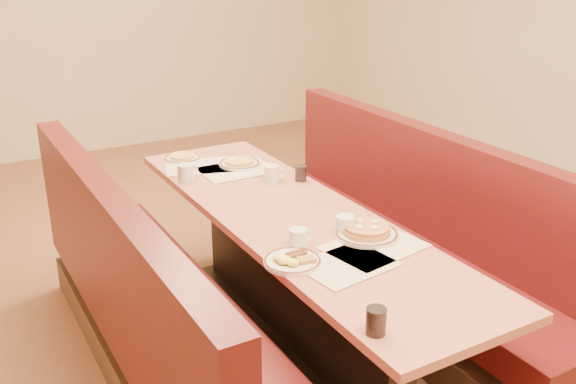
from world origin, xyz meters
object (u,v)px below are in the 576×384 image
eggs_plate (292,261)px  coffee_mug_b (299,238)px  pancake_plate (366,232)px  coffee_mug_c (272,173)px  coffee_mug_d (186,172)px  booth_right (405,252)px  soda_tumbler_mid (301,173)px  coffee_mug_a (346,225)px  soda_tumbler_near (376,321)px  booth_left (156,323)px  diner_table (293,282)px

eggs_plate → coffee_mug_b: coffee_mug_b is taller
pancake_plate → coffee_mug_c: (-0.02, 0.85, 0.03)m
eggs_plate → coffee_mug_d: bearing=90.4°
booth_right → soda_tumbler_mid: bearing=138.7°
booth_right → coffee_mug_c: booth_right is taller
coffee_mug_a → soda_tumbler_mid: bearing=94.9°
booth_right → coffee_mug_b: (-0.90, -0.33, 0.43)m
coffee_mug_d → soda_tumbler_near: 1.74m
pancake_plate → coffee_mug_a: (-0.07, 0.07, 0.02)m
booth_left → coffee_mug_b: (0.57, -0.33, 0.43)m
coffee_mug_c → soda_tumbler_near: bearing=-83.2°
eggs_plate → coffee_mug_d: 1.16m
booth_right → soda_tumbler_mid: (-0.45, 0.40, 0.43)m
diner_table → coffee_mug_c: (0.14, 0.47, 0.42)m
coffee_mug_a → coffee_mug_b: coffee_mug_a is taller
coffee_mug_c → soda_tumbler_near: 1.55m
eggs_plate → soda_tumbler_mid: bearing=56.9°
eggs_plate → coffee_mug_b: bearing=48.3°
booth_right → coffee_mug_a: size_ratio=21.23×
diner_table → soda_tumbler_mid: 0.64m
soda_tumbler_near → coffee_mug_d: bearing=89.9°
pancake_plate → eggs_plate: pancake_plate is taller
diner_table → coffee_mug_c: coffee_mug_c is taller
soda_tumbler_near → booth_left: bearing=113.7°
booth_right → coffee_mug_b: bearing=-159.9°
booth_right → coffee_mug_c: 0.87m
booth_left → soda_tumbler_mid: size_ratio=28.04×
booth_left → coffee_mug_d: bearing=57.3°
diner_table → soda_tumbler_near: bearing=-105.2°
diner_table → soda_tumbler_mid: bearing=54.8°
booth_left → coffee_mug_b: booth_left is taller
diner_table → booth_right: bearing=0.0°
coffee_mug_c → soda_tumbler_mid: bearing=-3.5°
diner_table → coffee_mug_b: 0.56m
soda_tumbler_near → soda_tumbler_mid: size_ratio=1.09×
booth_right → soda_tumbler_mid: size_ratio=28.04×
coffee_mug_a → coffee_mug_c: size_ratio=0.99×
booth_right → coffee_mug_d: (-1.01, 0.71, 0.44)m
pancake_plate → coffee_mug_a: size_ratio=2.48×
coffee_mug_b → coffee_mug_d: size_ratio=0.90×
coffee_mug_c → coffee_mug_d: bearing=171.7°
coffee_mug_b → soda_tumbler_near: 0.71m
diner_table → coffee_mug_d: 0.87m
pancake_plate → soda_tumbler_near: (-0.44, -0.64, 0.03)m
coffee_mug_b → soda_tumbler_mid: size_ratio=1.29×
diner_table → pancake_plate: (0.16, -0.38, 0.40)m
booth_right → coffee_mug_d: booth_right is taller
booth_left → soda_tumbler_mid: 1.17m
coffee_mug_a → coffee_mug_d: (-0.36, 1.03, 0.00)m
booth_left → diner_table: bearing=0.0°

